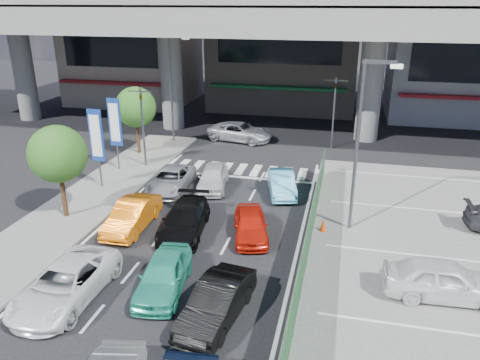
% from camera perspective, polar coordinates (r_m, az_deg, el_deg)
% --- Properties ---
extents(ground, '(120.00, 120.00, 0.00)m').
position_cam_1_polar(ground, '(19.27, -8.82, -11.69)').
color(ground, black).
rests_on(ground, ground).
extents(parking_lot, '(12.00, 28.00, 0.06)m').
position_cam_1_polar(parking_lot, '(20.33, 24.54, -11.56)').
color(parking_lot, '#5C5C5A').
rests_on(parking_lot, ground).
extents(sidewalk_left, '(4.00, 30.00, 0.12)m').
position_cam_1_polar(sidewalk_left, '(25.38, -20.35, -4.19)').
color(sidewalk_left, '#5C5C5A').
rests_on(sidewalk_left, ground).
extents(fence_run, '(0.16, 22.00, 1.80)m').
position_cam_1_polar(fence_run, '(18.54, 7.85, -9.77)').
color(fence_run, '#1C5425').
rests_on(fence_run, ground).
extents(expressway, '(64.00, 14.00, 10.75)m').
position_cam_1_polar(expressway, '(37.48, 3.39, 18.74)').
color(expressway, slate).
rests_on(expressway, ground).
extents(building_west, '(12.00, 10.90, 13.00)m').
position_cam_1_polar(building_west, '(52.09, -12.98, 16.46)').
color(building_west, gray).
rests_on(building_west, ground).
extents(building_center, '(14.00, 10.90, 15.00)m').
position_cam_1_polar(building_center, '(48.37, 5.71, 17.73)').
color(building_center, gray).
rests_on(building_center, ground).
extents(building_east, '(12.00, 10.90, 12.00)m').
position_cam_1_polar(building_east, '(48.02, 25.35, 14.06)').
color(building_east, gray).
rests_on(building_east, ground).
extents(traffic_light_left, '(1.60, 1.24, 5.20)m').
position_cam_1_polar(traffic_light_left, '(30.40, -11.92, 8.54)').
color(traffic_light_left, '#595B60').
rests_on(traffic_light_left, ground).
extents(traffic_light_right, '(1.60, 1.24, 5.20)m').
position_cam_1_polar(traffic_light_right, '(34.51, 11.50, 10.06)').
color(traffic_light_right, '#595B60').
rests_on(traffic_light_right, ground).
extents(street_lamp_right, '(1.65, 0.22, 8.00)m').
position_cam_1_polar(street_lamp_right, '(21.64, 14.67, 5.49)').
color(street_lamp_right, '#595B60').
rests_on(street_lamp_right, ground).
extents(street_lamp_left, '(1.65, 0.22, 8.00)m').
position_cam_1_polar(street_lamp_left, '(35.72, -8.18, 12.00)').
color(street_lamp_left, '#595B60').
rests_on(street_lamp_left, ground).
extents(signboard_near, '(0.80, 0.14, 4.70)m').
position_cam_1_polar(signboard_near, '(27.63, -17.10, 4.92)').
color(signboard_near, '#595B60').
rests_on(signboard_near, ground).
extents(signboard_far, '(0.80, 0.14, 4.70)m').
position_cam_1_polar(signboard_far, '(30.34, -15.00, 6.56)').
color(signboard_far, '#595B60').
rests_on(signboard_far, ground).
extents(tree_near, '(2.80, 2.80, 4.80)m').
position_cam_1_polar(tree_near, '(24.22, -21.35, 2.94)').
color(tree_near, '#382314').
rests_on(tree_near, ground).
extents(tree_far, '(2.80, 2.80, 4.80)m').
position_cam_1_polar(tree_far, '(33.40, -12.60, 8.65)').
color(tree_far, '#382314').
rests_on(tree_far, ground).
extents(sedan_white_mid_left, '(2.38, 5.01, 1.38)m').
position_cam_1_polar(sedan_white_mid_left, '(18.59, -20.46, -11.74)').
color(sedan_white_mid_left, white).
rests_on(sedan_white_mid_left, ground).
extents(taxi_teal_mid, '(2.10, 4.22, 1.38)m').
position_cam_1_polar(taxi_teal_mid, '(18.19, -9.30, -11.32)').
color(taxi_teal_mid, teal).
rests_on(taxi_teal_mid, ground).
extents(hatch_black_mid_right, '(2.04, 4.35, 1.38)m').
position_cam_1_polar(hatch_black_mid_right, '(16.55, -2.86, -14.69)').
color(hatch_black_mid_right, black).
rests_on(hatch_black_mid_right, ground).
extents(taxi_orange_left, '(1.50, 4.20, 1.38)m').
position_cam_1_polar(taxi_orange_left, '(23.06, -13.00, -4.22)').
color(taxi_orange_left, orange).
rests_on(taxi_orange_left, ground).
extents(sedan_black_mid, '(2.43, 4.85, 1.35)m').
position_cam_1_polar(sedan_black_mid, '(22.19, -6.78, -4.87)').
color(sedan_black_mid, black).
rests_on(sedan_black_mid, ground).
extents(taxi_orange_right, '(2.43, 4.03, 1.28)m').
position_cam_1_polar(taxi_orange_right, '(21.71, 1.29, -5.44)').
color(taxi_orange_right, red).
rests_on(taxi_orange_right, ground).
extents(wagon_silver_front_left, '(2.25, 4.54, 1.24)m').
position_cam_1_polar(wagon_silver_front_left, '(27.28, -8.44, 0.02)').
color(wagon_silver_front_left, gray).
rests_on(wagon_silver_front_left, ground).
extents(sedan_white_front_mid, '(2.16, 4.14, 1.34)m').
position_cam_1_polar(sedan_white_front_mid, '(27.24, -3.31, 0.31)').
color(sedan_white_front_mid, silver).
rests_on(sedan_white_front_mid, ground).
extents(kei_truck_front_right, '(2.26, 4.09, 1.28)m').
position_cam_1_polar(kei_truck_front_right, '(26.55, 5.11, -0.39)').
color(kei_truck_front_right, '#58BBE1').
rests_on(kei_truck_front_right, ground).
extents(crossing_wagon_silver, '(5.39, 3.23, 1.40)m').
position_cam_1_polar(crossing_wagon_silver, '(36.53, 0.04, 5.88)').
color(crossing_wagon_silver, '#AAADB1').
rests_on(crossing_wagon_silver, ground).
extents(parked_sedan_white, '(4.47, 1.96, 1.50)m').
position_cam_1_polar(parked_sedan_white, '(19.00, 23.61, -11.05)').
color(parked_sedan_white, silver).
rests_on(parked_sedan_white, parking_lot).
extents(traffic_cone, '(0.37, 0.37, 0.64)m').
position_cam_1_polar(traffic_cone, '(22.62, 10.11, -5.39)').
color(traffic_cone, '#E03F0C').
rests_on(traffic_cone, parking_lot).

